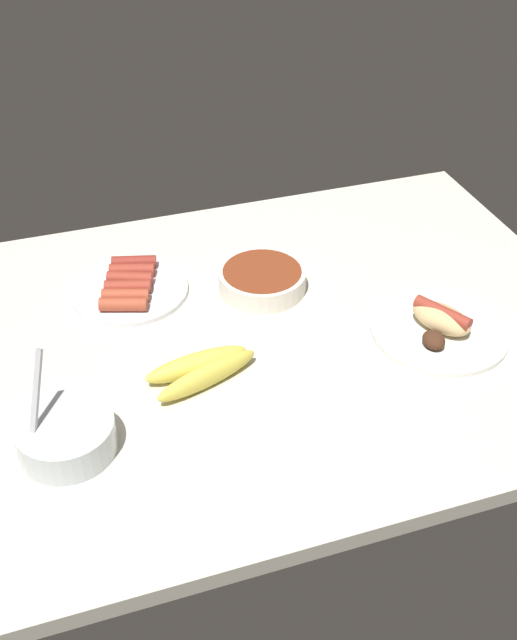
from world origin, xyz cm
name	(u,v)px	position (x,y,z in cm)	size (l,w,h in cm)	color
ground_plane	(269,337)	(0.00, 0.00, -1.50)	(120.00, 90.00, 3.00)	silver
bowl_chili	(262,279)	(-2.86, -12.34, 2.31)	(16.55, 16.55, 4.19)	white
bowl_coleslaw	(66,435)	(37.35, 17.62, 2.97)	(14.54, 14.54, 15.41)	silver
banana_bunch	(202,369)	(14.50, 8.68, 1.94)	(19.45, 11.02, 3.97)	#E5D14C
plate_hotdog_assembled	(440,326)	(-28.27, 10.27, 1.63)	(24.27, 24.27, 5.61)	white
plate_sausages	(129,287)	(21.31, -19.08, 1.20)	(22.08, 22.08, 3.52)	white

